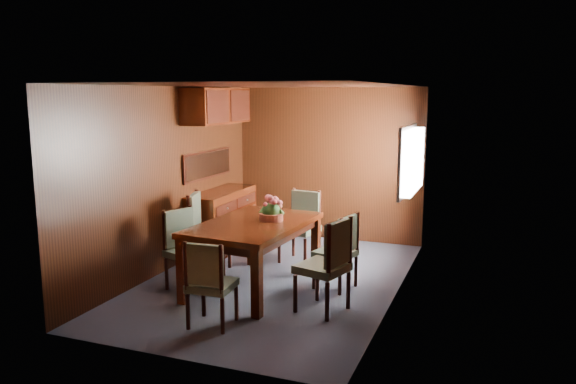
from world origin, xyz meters
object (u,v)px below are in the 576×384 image
at_px(dining_table, 254,231).
at_px(sideboard, 222,221).
at_px(chair_head, 209,279).
at_px(chair_right_near, 329,261).
at_px(chair_left_near, 185,244).
at_px(flower_centerpiece, 271,208).

bearing_deg(dining_table, sideboard, 134.42).
xyz_separation_m(dining_table, chair_head, (0.06, -1.22, -0.20)).
xyz_separation_m(sideboard, chair_right_near, (2.16, -1.74, 0.12)).
bearing_deg(chair_head, dining_table, 89.29).
relative_size(sideboard, chair_head, 1.55).
relative_size(sideboard, chair_left_near, 1.45).
relative_size(dining_table, chair_right_near, 1.76).
bearing_deg(chair_right_near, flower_centerpiece, 73.15).
distance_m(dining_table, flower_centerpiece, 0.34).
distance_m(sideboard, chair_left_near, 1.65).
bearing_deg(flower_centerpiece, sideboard, 137.34).
height_order(sideboard, chair_right_near, chair_right_near).
relative_size(sideboard, dining_table, 0.78).
xyz_separation_m(chair_head, flower_centerpiece, (0.10, 1.38, 0.46)).
relative_size(chair_head, flower_centerpiece, 2.92).
relative_size(sideboard, flower_centerpiece, 4.54).
height_order(dining_table, flower_centerpiece, flower_centerpiece).
xyz_separation_m(sideboard, dining_table, (1.11, -1.33, 0.25)).
xyz_separation_m(chair_left_near, chair_head, (0.84, -0.94, -0.04)).
distance_m(chair_left_near, flower_centerpiece, 1.11).
xyz_separation_m(dining_table, flower_centerpiece, (0.16, 0.15, 0.26)).
xyz_separation_m(sideboard, flower_centerpiece, (1.27, -1.17, 0.51)).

